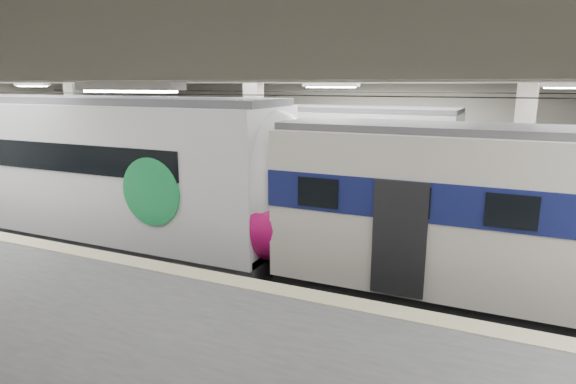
% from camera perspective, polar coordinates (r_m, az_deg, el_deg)
% --- Properties ---
extents(station_hall, '(36.00, 24.00, 5.75)m').
position_cam_1_polar(station_hall, '(10.51, -1.84, 3.19)').
color(station_hall, black).
rests_on(station_hall, ground).
extents(modern_emu, '(14.34, 2.96, 4.60)m').
position_cam_1_polar(modern_emu, '(15.53, -19.14, 1.92)').
color(modern_emu, white).
rests_on(modern_emu, ground).
extents(older_rer, '(12.32, 2.72, 4.11)m').
position_cam_1_polar(older_rer, '(11.46, 29.47, -3.24)').
color(older_rer, beige).
rests_on(older_rer, ground).
extents(far_train, '(13.10, 3.01, 4.20)m').
position_cam_1_polar(far_train, '(18.52, -1.01, 3.99)').
color(far_train, white).
rests_on(far_train, ground).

